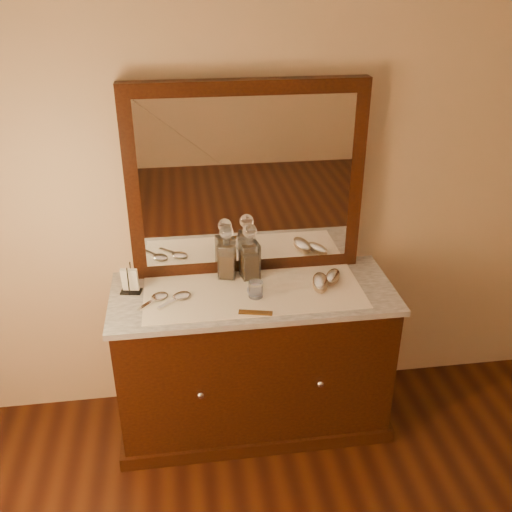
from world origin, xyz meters
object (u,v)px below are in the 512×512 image
(napkin_rack, at_px, (130,281))
(decanter_right, at_px, (250,257))
(hand_mirror_inner, at_px, (179,297))
(decanter_left, at_px, (227,257))
(comb, at_px, (256,313))
(brush_near, at_px, (320,283))
(brush_far, at_px, (333,277))
(dresser_cabinet, at_px, (253,360))
(mirror_frame, at_px, (246,181))
(hand_mirror_outer, at_px, (157,298))
(pin_dish, at_px, (255,290))

(napkin_rack, height_order, decanter_right, decanter_right)
(hand_mirror_inner, bearing_deg, decanter_left, 36.77)
(comb, bearing_deg, decanter_right, 100.23)
(brush_near, relative_size, brush_far, 1.14)
(dresser_cabinet, distance_m, hand_mirror_inner, 0.59)
(decanter_left, distance_m, brush_near, 0.50)
(decanter_right, bearing_deg, mirror_frame, 90.91)
(brush_near, relative_size, hand_mirror_outer, 1.08)
(comb, height_order, brush_near, brush_near)
(mirror_frame, xyz_separation_m, hand_mirror_outer, (-0.48, -0.27, -0.49))
(pin_dish, distance_m, hand_mirror_inner, 0.38)
(decanter_left, distance_m, hand_mirror_outer, 0.42)
(decanter_right, height_order, brush_near, decanter_right)
(hand_mirror_inner, bearing_deg, napkin_rack, 156.14)
(pin_dish, bearing_deg, brush_far, 7.12)
(comb, bearing_deg, pin_dish, 96.19)
(dresser_cabinet, distance_m, brush_near, 0.58)
(decanter_left, bearing_deg, hand_mirror_inner, -143.23)
(decanter_left, height_order, decanter_right, decanter_right)
(decanter_left, relative_size, hand_mirror_inner, 1.61)
(dresser_cabinet, distance_m, decanter_right, 0.58)
(pin_dish, xyz_separation_m, brush_far, (0.42, 0.05, 0.01))
(hand_mirror_outer, bearing_deg, dresser_cabinet, 2.44)
(brush_near, distance_m, hand_mirror_inner, 0.72)
(mirror_frame, height_order, pin_dish, mirror_frame)
(comb, distance_m, napkin_rack, 0.66)
(brush_far, bearing_deg, napkin_rack, 178.01)
(brush_far, relative_size, hand_mirror_outer, 0.95)
(brush_near, distance_m, hand_mirror_outer, 0.82)
(decanter_left, distance_m, hand_mirror_inner, 0.34)
(comb, height_order, decanter_right, decanter_right)
(hand_mirror_outer, bearing_deg, decanter_right, 18.64)
(decanter_right, xyz_separation_m, brush_far, (0.42, -0.10, -0.10))
(napkin_rack, height_order, brush_far, napkin_rack)
(dresser_cabinet, height_order, decanter_left, decanter_left)
(hand_mirror_outer, bearing_deg, brush_near, 0.44)
(dresser_cabinet, bearing_deg, mirror_frame, 90.00)
(hand_mirror_outer, distance_m, hand_mirror_inner, 0.11)
(comb, bearing_deg, hand_mirror_outer, 170.64)
(dresser_cabinet, distance_m, pin_dish, 0.45)
(pin_dish, relative_size, comb, 0.49)
(dresser_cabinet, bearing_deg, napkin_rack, 173.00)
(decanter_right, bearing_deg, brush_far, -13.72)
(mirror_frame, distance_m, napkin_rack, 0.77)
(napkin_rack, distance_m, decanter_left, 0.51)
(decanter_left, height_order, brush_near, decanter_left)
(brush_near, bearing_deg, napkin_rack, 174.65)
(comb, xyz_separation_m, decanter_right, (0.02, 0.36, 0.11))
(dresser_cabinet, distance_m, comb, 0.50)
(comb, relative_size, hand_mirror_outer, 0.92)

